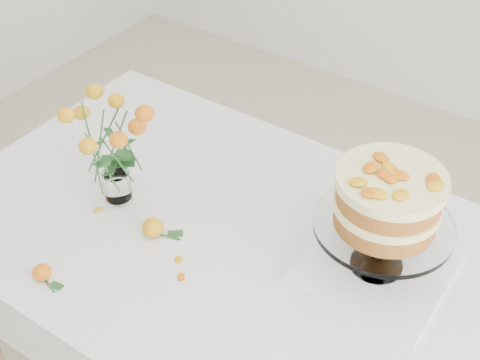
% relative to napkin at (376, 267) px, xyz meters
% --- Properties ---
extents(table, '(1.43, 0.93, 0.76)m').
position_rel_napkin_xyz_m(table, '(-0.38, -0.10, -0.09)').
color(table, tan).
rests_on(table, ground).
extents(napkin, '(0.33, 0.33, 0.01)m').
position_rel_napkin_xyz_m(napkin, '(0.00, 0.00, 0.00)').
color(napkin, white).
rests_on(napkin, table).
extents(cake_stand, '(0.31, 0.31, 0.28)m').
position_rel_napkin_xyz_m(cake_stand, '(0.00, -0.00, 0.19)').
color(cake_stand, white).
rests_on(cake_stand, napkin).
extents(rose_vase, '(0.29, 0.29, 0.36)m').
position_rel_napkin_xyz_m(rose_vase, '(-0.66, -0.16, 0.20)').
color(rose_vase, white).
rests_on(rose_vase, table).
extents(loose_rose_near, '(0.10, 0.05, 0.05)m').
position_rel_napkin_xyz_m(loose_rose_near, '(-0.50, -0.21, 0.02)').
color(loose_rose_near, orange).
rests_on(loose_rose_near, table).
extents(loose_rose_far, '(0.08, 0.04, 0.04)m').
position_rel_napkin_xyz_m(loose_rose_far, '(-0.62, -0.46, 0.01)').
color(loose_rose_far, '#C14C09').
rests_on(loose_rose_far, table).
extents(stray_petal_a, '(0.03, 0.02, 0.00)m').
position_rel_napkin_xyz_m(stray_petal_a, '(-0.50, -0.20, -0.00)').
color(stray_petal_a, orange).
rests_on(stray_petal_a, table).
extents(stray_petal_b, '(0.03, 0.02, 0.00)m').
position_rel_napkin_xyz_m(stray_petal_b, '(-0.40, -0.24, -0.00)').
color(stray_petal_b, orange).
rests_on(stray_petal_b, table).
extents(stray_petal_c, '(0.03, 0.02, 0.00)m').
position_rel_napkin_xyz_m(stray_petal_c, '(-0.36, -0.28, -0.00)').
color(stray_petal_c, orange).
rests_on(stray_petal_c, table).
extents(stray_petal_d, '(0.03, 0.02, 0.00)m').
position_rel_napkin_xyz_m(stray_petal_d, '(-0.64, -0.15, -0.00)').
color(stray_petal_d, orange).
rests_on(stray_petal_d, table).
extents(stray_petal_e, '(0.03, 0.02, 0.00)m').
position_rel_napkin_xyz_m(stray_petal_e, '(-0.68, -0.22, -0.00)').
color(stray_petal_e, orange).
rests_on(stray_petal_e, table).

